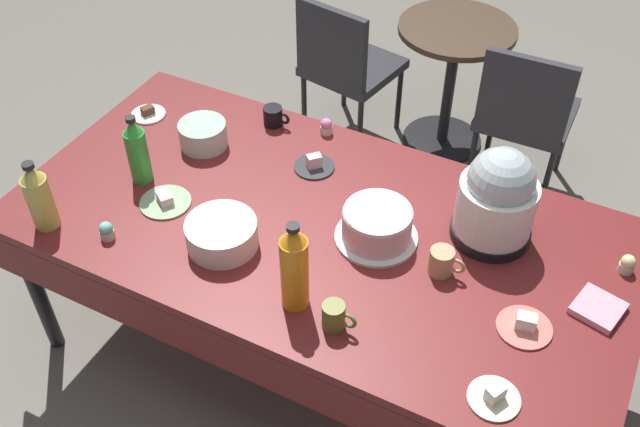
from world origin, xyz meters
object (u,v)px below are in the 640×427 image
Objects in this scene: frosted_layer_cake at (377,225)px; ceramic_snack_bowl at (222,234)px; soda_bottle_orange_juice at (294,268)px; cupcake_rose at (326,126)px; cupcake_lemon at (627,264)px; dessert_plate_cream at (494,397)px; dessert_plate_coral at (525,325)px; dessert_plate_charcoal at (314,165)px; coffee_mug_black at (274,116)px; round_cafe_table at (452,65)px; soda_bottle_ginger_ale at (39,197)px; slow_cooker at (497,199)px; glass_salad_bowl at (203,134)px; dessert_plate_white at (148,113)px; maroon_chair_left at (345,62)px; cupcake_mint at (107,231)px; coffee_mug_tan at (442,262)px; coffee_mug_olive at (335,316)px; dessert_plate_sage at (165,201)px; maroon_chair_right at (525,111)px; potluck_table at (320,236)px; soda_bottle_lime_soda at (137,151)px.

ceramic_snack_bowl is (-0.45, -0.27, -0.01)m from frosted_layer_cake.
cupcake_rose is at bearing 110.57° from soda_bottle_orange_juice.
cupcake_lemon is 1.24m from cupcake_rose.
dessert_plate_cream is 0.88× the size of dessert_plate_coral.
coffee_mug_black reaches higher than dessert_plate_charcoal.
round_cafe_table is (0.11, 1.34, -0.27)m from dessert_plate_charcoal.
soda_bottle_ginger_ale reaches higher than frosted_layer_cake.
slow_cooker is 1.02m from coffee_mug_black.
ceramic_snack_bowl is (0.37, -0.44, -0.00)m from glass_salad_bowl.
glass_salad_bowl is at bearing 142.47° from soda_bottle_orange_juice.
dessert_plate_white is at bearing 149.53° from soda_bottle_orange_juice.
cupcake_mint is at bearing -91.81° from maroon_chair_left.
coffee_mug_black is (0.50, 0.18, 0.03)m from dessert_plate_white.
round_cafe_table is at bearing 111.81° from dessert_plate_cream.
dessert_plate_cream is 0.49m from coffee_mug_tan.
coffee_mug_black is (0.18, 0.83, 0.01)m from cupcake_mint.
dessert_plate_cream is 2.24× the size of cupcake_rose.
slow_cooker is 1.33m from cupcake_mint.
cupcake_rose is (0.03, 0.73, -0.02)m from ceramic_snack_bowl.
dessert_plate_sage is at bearing 164.38° from coffee_mug_olive.
maroon_chair_right is at bearing -0.07° from maroon_chair_left.
dessert_plate_cream is at bearing -0.60° from cupcake_mint.
dessert_plate_white is at bearing -123.17° from round_cafe_table.
frosted_layer_cake is 0.83m from cupcake_lemon.
dessert_plate_sage is (-1.31, -0.04, -0.00)m from dessert_plate_coral.
potluck_table is at bearing -67.89° from maroon_chair_left.
ceramic_snack_bowl is at bearing -158.03° from cupcake_lemon.
dessert_plate_charcoal is 0.80m from cupcake_mint.
cupcake_mint is 1.14m from coffee_mug_tan.
frosted_layer_cake is 0.92m from soda_bottle_lime_soda.
cupcake_lemon reaches higher than dessert_plate_white.
soda_bottle_lime_soda is at bearing 154.76° from dessert_plate_sage.
round_cafe_table is (0.51, 0.22, 0.01)m from maroon_chair_left.
soda_bottle_lime_soda is (-0.09, 0.31, 0.10)m from cupcake_mint.
glass_salad_bowl is 1.32× the size of dessert_plate_white.
potluck_table is at bearing -158.25° from slow_cooker.
dessert_plate_charcoal is 1.16m from cupcake_lemon.
maroon_chair_left is (-0.31, 1.63, -0.31)m from ceramic_snack_bowl.
coffee_mug_tan is at bearing -87.74° from maroon_chair_right.
dessert_plate_sage is at bearing -163.76° from potluck_table.
glass_salad_bowl is 0.33m from dessert_plate_white.
glass_salad_bowl is 2.80× the size of cupcake_mint.
cupcake_lemon is at bearing -7.05° from coffee_mug_black.
slow_cooker is at bearing 1.19° from glass_salad_bowl.
glass_salad_bowl is 1.54× the size of coffee_mug_tan.
coffee_mug_olive is at bearing -15.86° from ceramic_snack_bowl.
dessert_plate_sage is 0.83m from coffee_mug_olive.
cupcake_lemon is at bearing -35.83° from maroon_chair_left.
soda_bottle_lime_soda is 2.31× the size of coffee_mug_tan.
coffee_mug_tan is 0.14× the size of maroon_chair_right.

